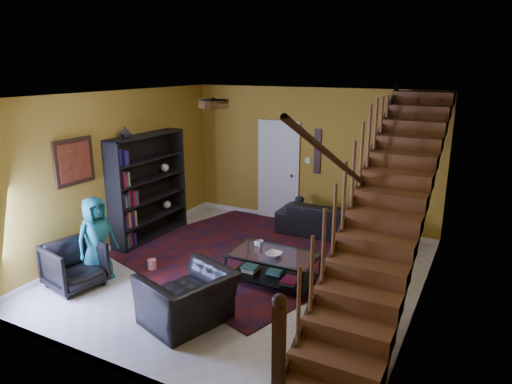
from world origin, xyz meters
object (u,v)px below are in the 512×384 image
at_px(sofa, 336,220).
at_px(armchair_right, 188,298).
at_px(armchair_left, 74,265).
at_px(bookshelf, 149,189).
at_px(coffee_table, 273,266).

height_order(sofa, armchair_right, armchair_right).
xyz_separation_m(sofa, armchair_left, (-2.79, -3.84, 0.02)).
height_order(bookshelf, armchair_right, bookshelf).
distance_m(bookshelf, armchair_left, 2.25).
relative_size(bookshelf, sofa, 0.90).
bearing_deg(sofa, armchair_left, 52.22).
relative_size(bookshelf, armchair_left, 2.62).
distance_m(sofa, armchair_left, 4.74).
relative_size(bookshelf, coffee_table, 1.51).
height_order(bookshelf, coffee_table, bookshelf).
height_order(armchair_right, coffee_table, armchair_right).
distance_m(sofa, coffee_table, 2.40).
bearing_deg(armchair_right, bookshelf, -114.03).
height_order(bookshelf, sofa, bookshelf).
relative_size(sofa, coffee_table, 1.68).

